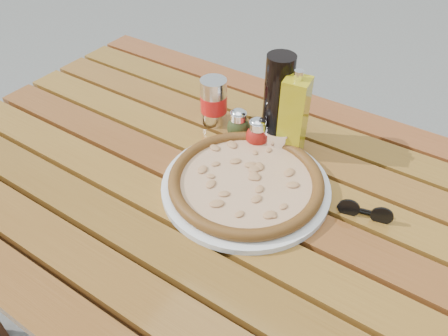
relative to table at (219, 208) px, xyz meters
The scene contains 10 objects.
table is the anchor object (origin of this frame).
plate 0.10m from the table, 18.54° to the left, with size 0.36×0.36×0.01m, color silver.
pizza 0.12m from the table, 18.54° to the left, with size 0.44×0.44×0.03m.
pepper_shaker 0.19m from the table, 89.09° to the left, with size 0.06×0.06×0.08m.
oregano_shaker 0.21m from the table, 108.39° to the left, with size 0.06×0.06×0.08m.
dark_bottle 0.28m from the table, 84.07° to the left, with size 0.07×0.07×0.22m, color black.
soda_can 0.27m from the table, 127.10° to the left, with size 0.08×0.08×0.12m.
olive_oil_cruet 0.27m from the table, 68.54° to the left, with size 0.06×0.06×0.21m.
parmesan_tin 0.22m from the table, 77.90° to the left, with size 0.11×0.11×0.07m.
sunglasses 0.32m from the table, 14.78° to the left, with size 0.11×0.05×0.04m.
Camera 1 is at (0.39, -0.57, 1.40)m, focal length 35.00 mm.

